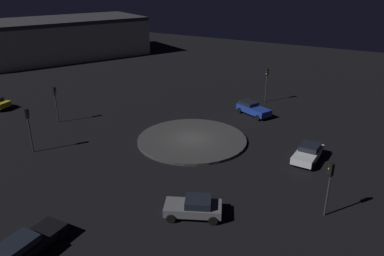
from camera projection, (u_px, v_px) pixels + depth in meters
The scene contains 11 objects.
ground_plane at pixel (192, 141), 37.97m from camera, with size 117.74×117.74×0.00m, color black.
roundabout_island at pixel (192, 140), 37.93m from camera, with size 10.95×10.95×0.25m, color #383838.
car_grey at pixel (194, 207), 25.99m from camera, with size 3.27×4.33×1.41m.
car_blue at pixel (253, 109), 44.61m from camera, with size 3.38×4.62×1.46m.
car_white at pixel (308, 153), 33.81m from camera, with size 4.35×2.20×1.39m.
car_black at pixel (29, 243), 22.55m from camera, with size 4.15×2.06×1.39m.
traffic_light_south at pixel (55, 98), 41.54m from camera, with size 0.34×0.38×4.11m.
traffic_light_northeast at pixel (330, 179), 25.24m from camera, with size 0.36×0.39×4.05m.
traffic_light_west at pixel (267, 78), 48.19m from camera, with size 0.37×0.33×4.46m.
traffic_light_southeast at pixel (29, 122), 34.42m from camera, with size 0.38×0.39×4.31m.
store_building at pixel (53, 39), 73.28m from camera, with size 37.37×28.28×7.43m.
Camera 1 is at (30.14, 16.99, 15.70)m, focal length 35.28 mm.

